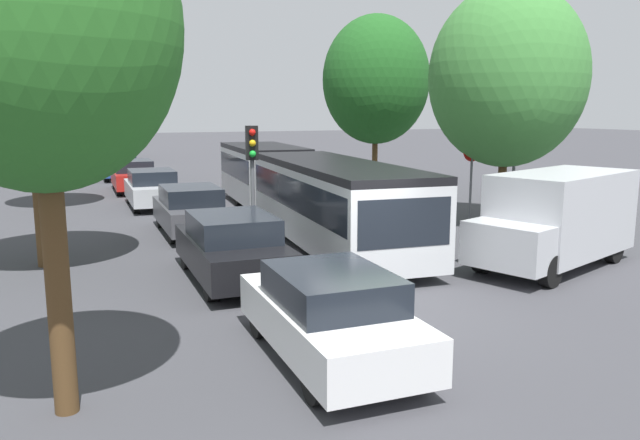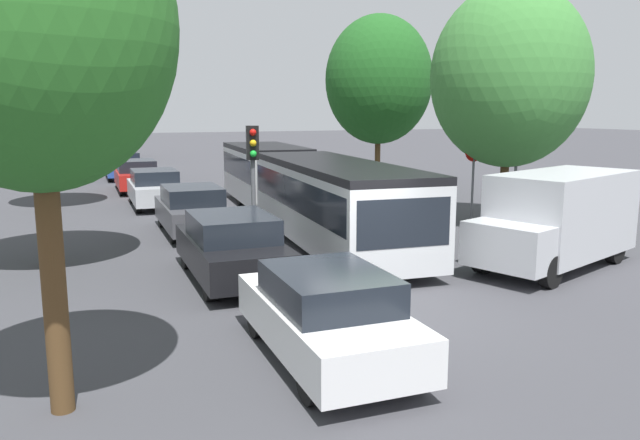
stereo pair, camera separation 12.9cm
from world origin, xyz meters
TOP-DOWN VIEW (x-y plane):
  - ground_plane at (0.00, 0.00)m, footprint 200.00×200.00m
  - articulated_bus at (1.82, 9.19)m, footprint 3.96×16.33m
  - city_bus_rear at (-1.89, 42.30)m, footprint 2.59×11.34m
  - queued_car_white at (-1.92, -1.52)m, footprint 1.90×4.17m
  - queued_car_black at (-2.04, 3.51)m, footprint 2.01×4.43m
  - queued_car_graphite at (-1.72, 9.33)m, footprint 1.97×4.33m
  - queued_car_silver at (-1.97, 15.33)m, footprint 1.98×4.35m
  - queued_car_red at (-2.02, 20.62)m, footprint 1.98×4.36m
  - queued_car_blue at (-2.04, 26.59)m, footprint 1.99×4.38m
  - white_van at (5.60, 1.59)m, footprint 5.36×3.49m
  - traffic_light at (-0.72, 6.06)m, footprint 0.36×0.39m
  - no_entry_sign at (7.23, 7.15)m, footprint 0.70×0.08m
  - direction_sign_post at (8.22, 6.24)m, footprint 0.22×1.40m
  - tree_left_near at (-5.70, -1.72)m, footprint 3.28×3.28m
  - tree_left_mid at (-5.91, 6.65)m, footprint 4.60×4.60m
  - tree_left_far at (-5.72, 16.59)m, footprint 3.96×3.96m
  - tree_left_distant at (-5.96, 25.14)m, footprint 3.64×3.64m
  - tree_right_near at (8.18, 6.74)m, footprint 5.08×5.08m
  - tree_right_mid at (8.45, 16.08)m, footprint 4.93×4.93m

SIDE VIEW (x-z plane):
  - ground_plane at x=0.00m, z-range 0.00..0.00m
  - queued_car_white at x=-1.92m, z-range 0.01..1.44m
  - queued_car_graphite at x=-1.72m, z-range 0.01..1.49m
  - queued_car_silver at x=-1.97m, z-range 0.01..1.50m
  - queued_car_red at x=-2.02m, z-range 0.01..1.50m
  - queued_car_blue at x=-2.04m, z-range 0.01..1.51m
  - queued_car_black at x=-2.04m, z-range 0.01..1.53m
  - white_van at x=5.60m, z-range 0.09..2.40m
  - articulated_bus at x=1.82m, z-range 0.19..2.59m
  - city_bus_rear at x=-1.89m, z-range 0.19..2.63m
  - no_entry_sign at x=7.23m, z-range 0.47..3.29m
  - traffic_light at x=-0.72m, z-range 0.80..4.20m
  - direction_sign_post at x=8.22m, z-range 0.77..4.37m
  - tree_left_mid at x=-5.91m, z-range 1.04..7.64m
  - tree_left_near at x=-5.70m, z-range 1.39..8.09m
  - tree_left_distant at x=-5.96m, z-range 1.47..8.18m
  - tree_right_near at x=8.18m, z-range 0.97..8.78m
  - tree_left_far at x=-5.72m, z-range 1.44..8.78m
  - tree_right_mid at x=8.45m, z-range 1.12..9.24m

